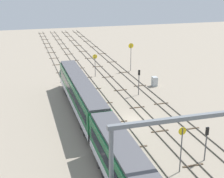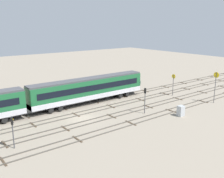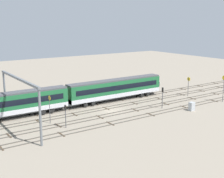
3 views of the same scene
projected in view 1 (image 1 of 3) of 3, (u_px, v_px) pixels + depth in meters
ground_plane at (133, 120)px, 45.46m from camera, size 186.94×186.94×0.00m
track_near_foreground at (175, 115)px, 47.13m from camera, size 170.94×2.40×0.16m
track_second_near at (148, 118)px, 46.00m from camera, size 170.94×2.40×0.16m
track_middle at (119, 122)px, 44.87m from camera, size 170.94×2.40×0.16m
track_with_train at (89, 125)px, 43.75m from camera, size 170.94×2.40×0.16m
overhead_gantry at (214, 137)px, 26.47m from camera, size 0.40×18.22×8.80m
speed_sign_near_foreground at (95, 62)px, 64.95m from camera, size 0.14×0.93×4.62m
speed_sign_mid_trackside at (131, 53)px, 68.74m from camera, size 0.14×1.10×6.04m
speed_sign_far_trackside at (181, 144)px, 32.26m from camera, size 0.14×0.83×5.06m
signal_light_trackside_approach at (139, 79)px, 54.49m from camera, size 0.31×0.32×4.44m
signal_light_trackside_departure at (206, 139)px, 34.57m from camera, size 0.31×0.32×4.00m
relay_cabinet at (155, 81)px, 59.81m from camera, size 1.09×0.89×1.75m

